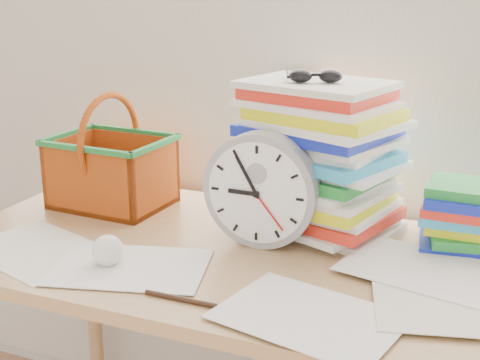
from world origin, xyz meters
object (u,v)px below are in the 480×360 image
at_px(paper_stack, 321,157).
at_px(book_stack, 477,218).
at_px(clock, 261,190).
at_px(basket, 111,151).
at_px(desk, 248,283).

distance_m(paper_stack, book_stack, 0.37).
relative_size(clock, basket, 0.89).
bearing_deg(clock, basket, 167.12).
relative_size(paper_stack, clock, 1.36).
distance_m(clock, basket, 0.48).
distance_m(paper_stack, clock, 0.18).
height_order(paper_stack, book_stack, paper_stack).
bearing_deg(book_stack, clock, -160.47).
bearing_deg(basket, clock, -9.83).
height_order(desk, basket, basket).
xyz_separation_m(paper_stack, basket, (-0.56, -0.05, -0.03)).
relative_size(desk, paper_stack, 3.92).
bearing_deg(paper_stack, basket, -175.28).
height_order(paper_stack, basket, paper_stack).
height_order(desk, clock, clock).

